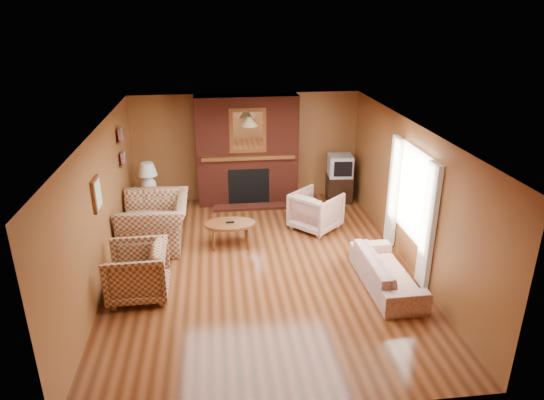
{
  "coord_description": "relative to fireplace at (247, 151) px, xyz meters",
  "views": [
    {
      "loc": [
        -0.7,
        -7.24,
        4.13
      ],
      "look_at": [
        0.25,
        0.6,
        0.97
      ],
      "focal_mm": 32.0,
      "sensor_mm": 36.0,
      "label": 1
    }
  ],
  "objects": [
    {
      "name": "coffee_table",
      "position": [
        -0.49,
        -2.15,
        -0.77
      ],
      "size": [
        0.93,
        0.57,
        0.48
      ],
      "color": "#5F3216",
      "rests_on": "floor"
    },
    {
      "name": "botanical_print",
      "position": [
        -2.47,
        -3.28,
        0.37
      ],
      "size": [
        0.05,
        0.4,
        0.5
      ],
      "color": "#5F3216",
      "rests_on": "wall_left"
    },
    {
      "name": "window_right",
      "position": [
        2.45,
        -3.18,
        -0.06
      ],
      "size": [
        0.1,
        1.85,
        2.0
      ],
      "color": "beige",
      "rests_on": "wall_right"
    },
    {
      "name": "wall_right",
      "position": [
        2.5,
        -2.98,
        0.02
      ],
      "size": [
        0.0,
        6.5,
        6.5
      ],
      "primitive_type": "plane",
      "rotation": [
        1.57,
        0.0,
        -1.57
      ],
      "color": "brown",
      "rests_on": "floor"
    },
    {
      "name": "wall_left",
      "position": [
        -2.5,
        -2.98,
        0.02
      ],
      "size": [
        0.0,
        6.5,
        6.5
      ],
      "primitive_type": "plane",
      "rotation": [
        1.57,
        0.0,
        1.57
      ],
      "color": "brown",
      "rests_on": "floor"
    },
    {
      "name": "table_lamp",
      "position": [
        -2.1,
        -0.53,
        -0.3
      ],
      "size": [
        0.38,
        0.38,
        0.63
      ],
      "color": "silver",
      "rests_on": "side_table"
    },
    {
      "name": "floor",
      "position": [
        0.0,
        -2.98,
        -1.18
      ],
      "size": [
        6.5,
        6.5,
        0.0
      ],
      "primitive_type": "plane",
      "color": "#46220F",
      "rests_on": "ground"
    },
    {
      "name": "pendant_light",
      "position": [
        0.0,
        -0.68,
        0.82
      ],
      "size": [
        0.36,
        0.36,
        0.48
      ],
      "color": "black",
      "rests_on": "ceiling"
    },
    {
      "name": "wall_front",
      "position": [
        0.0,
        -6.23,
        0.02
      ],
      "size": [
        6.5,
        0.0,
        6.5
      ],
      "primitive_type": "plane",
      "rotation": [
        -1.57,
        0.0,
        0.0
      ],
      "color": "brown",
      "rests_on": "floor"
    },
    {
      "name": "fireplace",
      "position": [
        0.0,
        0.0,
        0.0
      ],
      "size": [
        2.2,
        0.82,
        2.4
      ],
      "color": "#551D12",
      "rests_on": "floor"
    },
    {
      "name": "side_table",
      "position": [
        -2.1,
        -0.53,
        -0.92
      ],
      "size": [
        0.42,
        0.42,
        0.53
      ],
      "primitive_type": "cube",
      "rotation": [
        0.0,
        0.0,
        0.06
      ],
      "color": "#5F3216",
      "rests_on": "floor"
    },
    {
      "name": "tv_stand",
      "position": [
        2.05,
        -0.18,
        -0.88
      ],
      "size": [
        0.59,
        0.54,
        0.6
      ],
      "primitive_type": "cube",
      "rotation": [
        0.0,
        0.0,
        -0.08
      ],
      "color": "black",
      "rests_on": "floor"
    },
    {
      "name": "crt_tv",
      "position": [
        2.05,
        -0.19,
        -0.35
      ],
      "size": [
        0.56,
        0.56,
        0.48
      ],
      "color": "#A3A6AB",
      "rests_on": "tv_stand"
    },
    {
      "name": "plaid_loveseat",
      "position": [
        -1.85,
        -1.93,
        -0.73
      ],
      "size": [
        1.22,
        1.4,
        0.9
      ],
      "primitive_type": "imported",
      "rotation": [
        0.0,
        0.0,
        -1.56
      ],
      "color": "maroon",
      "rests_on": "floor"
    },
    {
      "name": "floral_sofa",
      "position": [
        1.9,
        -3.83,
        -0.92
      ],
      "size": [
        0.73,
        1.79,
        0.52
      ],
      "primitive_type": "imported",
      "rotation": [
        0.0,
        0.0,
        1.59
      ],
      "color": "beige",
      "rests_on": "floor"
    },
    {
      "name": "bookshelf",
      "position": [
        -2.44,
        -1.08,
        0.48
      ],
      "size": [
        0.09,
        0.55,
        0.71
      ],
      "color": "#5F3216",
      "rests_on": "wall_left"
    },
    {
      "name": "floral_armchair",
      "position": [
        1.22,
        -1.61,
        -0.8
      ],
      "size": [
        1.18,
        1.18,
        0.77
      ],
      "primitive_type": "imported",
      "rotation": [
        0.0,
        0.0,
        2.32
      ],
      "color": "beige",
      "rests_on": "floor"
    },
    {
      "name": "wall_back",
      "position": [
        0.0,
        0.27,
        0.02
      ],
      "size": [
        6.5,
        0.0,
        6.5
      ],
      "primitive_type": "plane",
      "rotation": [
        1.57,
        0.0,
        0.0
      ],
      "color": "brown",
      "rests_on": "floor"
    },
    {
      "name": "ceiling",
      "position": [
        0.0,
        -2.98,
        1.22
      ],
      "size": [
        6.5,
        6.5,
        0.0
      ],
      "primitive_type": "plane",
      "rotation": [
        3.14,
        0.0,
        0.0
      ],
      "color": "silver",
      "rests_on": "wall_back"
    },
    {
      "name": "plaid_armchair",
      "position": [
        -1.95,
        -3.65,
        -0.77
      ],
      "size": [
        0.93,
        0.9,
        0.83
      ],
      "primitive_type": "imported",
      "rotation": [
        0.0,
        0.0,
        -1.55
      ],
      "color": "maroon",
      "rests_on": "floor"
    }
  ]
}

